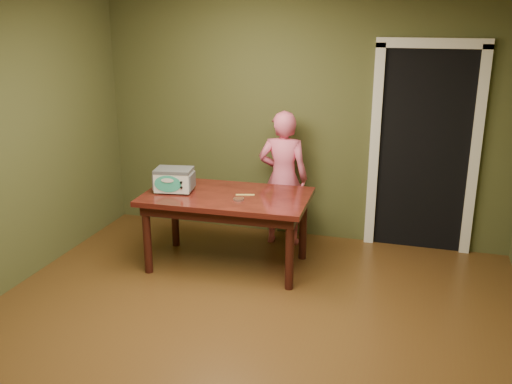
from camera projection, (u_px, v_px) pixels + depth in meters
The scene contains 8 objects.
floor at pixel (228, 351), 4.30m from camera, with size 5.00×5.00×0.00m, color #4E3116.
room_shell at pixel (224, 128), 3.78m from camera, with size 4.52×5.02×2.61m.
doorway at pixel (424, 146), 6.17m from camera, with size 1.10×0.66×2.25m.
dining_table at pixel (227, 204), 5.56m from camera, with size 1.63×0.95×0.75m.
toy_oven at pixel (174, 179), 5.58m from camera, with size 0.41×0.31×0.23m.
baking_pan at pixel (239, 199), 5.35m from camera, with size 0.10×0.10×0.02m.
spatula at pixel (245, 195), 5.50m from camera, with size 0.18×0.03×0.01m, color #D0B65A.
child at pixel (283, 178), 6.12m from camera, with size 0.53×0.35×1.47m, color #EB6087.
Camera 1 is at (1.26, -3.51, 2.45)m, focal length 40.00 mm.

